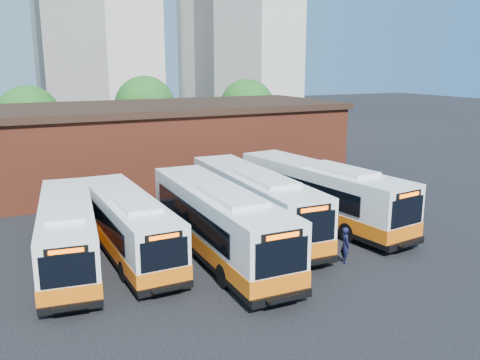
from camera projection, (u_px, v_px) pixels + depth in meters
name	position (u px, v px, depth m)	size (l,w,h in m)	color
ground	(294.00, 257.00, 26.02)	(220.00, 220.00, 0.00)	black
bus_farwest	(68.00, 235.00, 24.82)	(3.96, 12.19, 3.27)	white
bus_west	(128.00, 227.00, 26.10)	(2.74, 12.00, 3.25)	white
bus_midwest	(218.00, 224.00, 25.87)	(3.05, 13.66, 3.70)	white
bus_mideast	(253.00, 204.00, 29.55)	(3.27, 13.64, 3.69)	white
bus_east	(320.00, 195.00, 31.53)	(4.49, 13.88, 3.73)	white
transit_worker	(345.00, 245.00, 25.13)	(0.67, 0.44, 1.83)	black
depot_building	(169.00, 141.00, 42.78)	(28.60, 12.60, 6.40)	maroon
tree_west	(29.00, 117.00, 48.69)	(6.00, 6.00, 7.65)	#382314
tree_mid	(145.00, 106.00, 55.48)	(6.56, 6.56, 8.36)	#382314
tree_east	(247.00, 107.00, 57.62)	(6.24, 6.24, 7.96)	#382314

